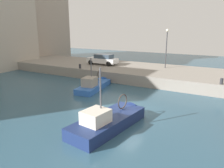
{
  "coord_description": "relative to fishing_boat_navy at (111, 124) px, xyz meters",
  "views": [
    {
      "loc": [
        -13.88,
        -6.66,
        6.12
      ],
      "look_at": [
        2.54,
        2.65,
        1.2
      ],
      "focal_mm": 34.44,
      "sensor_mm": 36.0,
      "label": 1
    }
  ],
  "objects": [
    {
      "name": "mooring_bollard_mid",
      "position": [
        10.17,
        10.35,
        1.37
      ],
      "size": [
        0.28,
        0.28,
        0.55
      ],
      "primitive_type": "cylinder",
      "color": "#2D2D33",
      "rests_on": "quay_wall"
    },
    {
      "name": "fishing_boat_navy",
      "position": [
        0.0,
        0.0,
        0.0
      ],
      "size": [
        6.7,
        2.89,
        4.89
      ],
      "color": "navy",
      "rests_on": "ground"
    },
    {
      "name": "quay_wall",
      "position": [
        14.32,
        0.35,
        0.49
      ],
      "size": [
        9.0,
        56.0,
        1.2
      ],
      "primitive_type": "cube",
      "color": "gray",
      "rests_on": "ground"
    },
    {
      "name": "mooring_bollard_south",
      "position": [
        10.17,
        -5.65,
        1.37
      ],
      "size": [
        0.28,
        0.28,
        0.55
      ],
      "primitive_type": "cylinder",
      "color": "#2D2D33",
      "rests_on": "quay_wall"
    },
    {
      "name": "fishing_boat_blue",
      "position": [
        6.98,
        5.94,
        0.03
      ],
      "size": [
        6.19,
        2.57,
        4.07
      ],
      "color": "#2D60B7",
      "rests_on": "ground"
    },
    {
      "name": "water_surface",
      "position": [
        2.82,
        0.35,
        -0.11
      ],
      "size": [
        80.0,
        80.0,
        0.0
      ],
      "primitive_type": "plane",
      "color": "#2D5166",
      "rests_on": "ground"
    },
    {
      "name": "quay_streetlamp",
      "position": [
        15.82,
        1.12,
        4.35
      ],
      "size": [
        0.36,
        0.36,
        4.83
      ],
      "color": "#38383D",
      "rests_on": "quay_wall"
    },
    {
      "name": "parked_car_white",
      "position": [
        14.09,
        9.39,
        1.83
      ],
      "size": [
        1.95,
        4.27,
        1.45
      ],
      "color": "silver",
      "rests_on": "quay_wall"
    },
    {
      "name": "waterfront_building_east",
      "position": [
        19.43,
        28.12,
        8.3
      ],
      "size": [
        9.91,
        9.26,
        16.79
      ],
      "color": "#A39384",
      "rests_on": "ground"
    }
  ]
}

